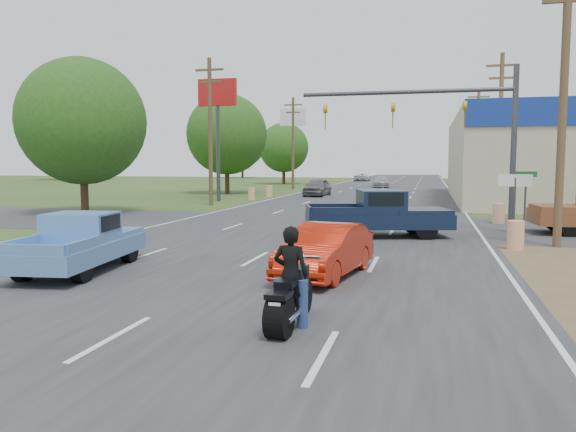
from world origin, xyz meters
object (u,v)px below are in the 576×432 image
(blue_pickup, at_px, (82,241))
(distant_car_white, at_px, (362,177))
(rider, at_px, (291,280))
(distant_car_silver, at_px, (381,182))
(distant_car_grey, at_px, (317,187))
(motorcycle, at_px, (290,300))
(navy_pickup, at_px, (381,213))
(red_convertible, at_px, (326,251))

(blue_pickup, distance_m, distant_car_white, 75.79)
(blue_pickup, relative_size, distant_car_white, 1.10)
(rider, xyz_separation_m, distant_car_silver, (-3.26, 57.76, -0.21))
(rider, xyz_separation_m, distant_car_white, (-7.98, 79.58, -0.24))
(blue_pickup, distance_m, distant_car_grey, 34.97)
(motorcycle, height_order, blue_pickup, blue_pickup)
(rider, relative_size, blue_pickup, 0.35)
(distant_car_silver, xyz_separation_m, distant_car_white, (-4.72, 21.82, -0.03))
(motorcycle, xyz_separation_m, distant_car_silver, (-3.25, 57.83, 0.14))
(distant_car_grey, height_order, distant_car_white, distant_car_grey)
(blue_pickup, distance_m, navy_pickup, 11.66)
(rider, relative_size, distant_car_grey, 0.38)
(red_convertible, xyz_separation_m, blue_pickup, (-6.63, -0.80, 0.13))
(blue_pickup, bearing_deg, distant_car_silver, 79.17)
(rider, bearing_deg, distant_car_white, -81.38)
(rider, distance_m, distant_car_silver, 57.85)
(red_convertible, height_order, distant_car_grey, distant_car_grey)
(navy_pickup, distance_m, distant_car_white, 67.29)
(distant_car_grey, bearing_deg, blue_pickup, -87.19)
(navy_pickup, distance_m, distant_car_grey, 27.06)
(red_convertible, distance_m, distant_car_white, 75.38)
(rider, height_order, distant_car_grey, rider)
(blue_pickup, bearing_deg, distant_car_white, 83.83)
(motorcycle, xyz_separation_m, distant_car_white, (-7.97, 79.64, 0.10))
(red_convertible, xyz_separation_m, motorcycle, (0.20, -4.67, -0.15))
(red_convertible, height_order, blue_pickup, blue_pickup)
(rider, bearing_deg, distant_car_grey, -76.61)
(distant_car_silver, height_order, distant_car_white, distant_car_silver)
(motorcycle, bearing_deg, red_convertible, 95.31)
(motorcycle, bearing_deg, navy_pickup, 90.50)
(red_convertible, relative_size, navy_pickup, 0.68)
(red_convertible, bearing_deg, distant_car_grey, 111.28)
(red_convertible, xyz_separation_m, navy_pickup, (0.74, 8.23, 0.27))
(motorcycle, bearing_deg, distant_car_grey, 103.37)
(motorcycle, distance_m, rider, 0.35)
(motorcycle, xyz_separation_m, rider, (0.00, 0.07, 0.34))
(distant_car_grey, bearing_deg, rider, -77.27)
(motorcycle, distance_m, distant_car_grey, 39.49)
(distant_car_silver, bearing_deg, navy_pickup, -92.00)
(motorcycle, bearing_deg, distant_car_silver, 96.11)
(rider, distance_m, blue_pickup, 7.82)
(red_convertible, relative_size, distant_car_silver, 0.89)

